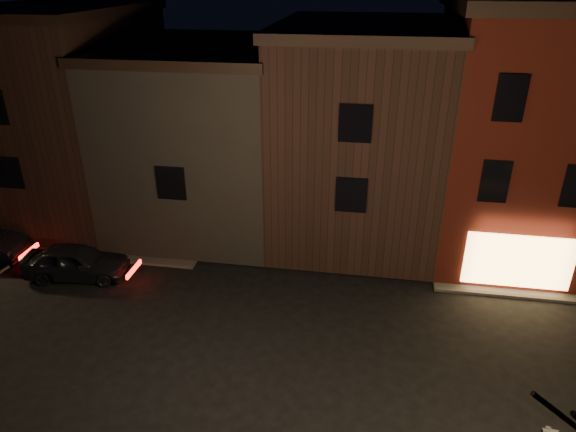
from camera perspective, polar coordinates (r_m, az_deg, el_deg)
name	(u,v)px	position (r m, az deg, el deg)	size (l,w,h in m)	color
ground	(289,363)	(17.27, 0.13, -16.06)	(120.00, 120.00, 0.00)	black
sidewalk_far_left	(63,143)	(41.08, -23.70, 7.42)	(30.00, 30.00, 0.12)	#2D2B28
corner_building	(515,131)	(23.74, 23.87, 8.66)	(6.50, 8.50, 10.50)	#51150E
row_building_a	(359,130)	(24.14, 7.86, 9.48)	(7.30, 10.30, 9.40)	black
row_building_b	(208,133)	(25.51, -8.90, 9.13)	(7.80, 10.30, 8.40)	black
row_building_c	(67,111)	(28.41, -23.31, 10.64)	(7.30, 10.30, 9.90)	black
parked_car_a	(76,262)	(22.78, -22.49, -4.70)	(1.68, 4.19, 1.43)	black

